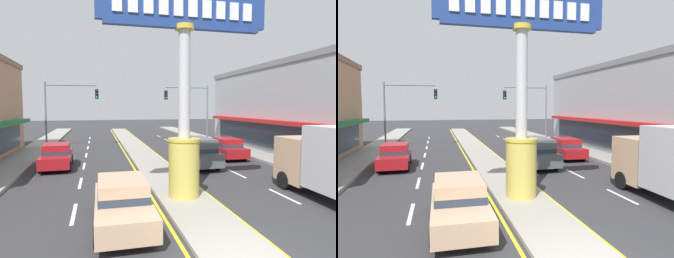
% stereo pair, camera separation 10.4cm
% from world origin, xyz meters
% --- Properties ---
extents(median_strip, '(2.16, 52.00, 0.14)m').
position_xyz_m(median_strip, '(0.00, 18.00, 0.07)').
color(median_strip, gray).
rests_on(median_strip, ground).
extents(sidewalk_left, '(2.41, 60.00, 0.18)m').
position_xyz_m(sidewalk_left, '(-8.89, 16.00, 0.09)').
color(sidewalk_left, gray).
rests_on(sidewalk_left, ground).
extents(sidewalk_right, '(2.41, 60.00, 0.18)m').
position_xyz_m(sidewalk_right, '(8.89, 16.00, 0.09)').
color(sidewalk_right, gray).
rests_on(sidewalk_right, ground).
extents(lane_markings, '(8.90, 52.00, 0.01)m').
position_xyz_m(lane_markings, '(0.00, 16.65, 0.00)').
color(lane_markings, silver).
rests_on(lane_markings, ground).
extents(district_sign, '(7.04, 1.35, 8.48)m').
position_xyz_m(district_sign, '(0.00, 5.40, 4.21)').
color(district_sign, gold).
rests_on(district_sign, median_strip).
extents(storefront_right, '(10.01, 20.21, 7.58)m').
position_xyz_m(storefront_right, '(14.79, 16.62, 3.79)').
color(storefront_right, '#999EA3').
rests_on(storefront_right, ground).
extents(traffic_light_left_side, '(4.86, 0.46, 6.20)m').
position_xyz_m(traffic_light_left_side, '(-6.32, 22.65, 4.25)').
color(traffic_light_left_side, slate).
rests_on(traffic_light_left_side, ground).
extents(traffic_light_right_side, '(4.86, 0.46, 6.20)m').
position_xyz_m(traffic_light_right_side, '(6.32, 23.33, 4.25)').
color(traffic_light_right_side, slate).
rests_on(traffic_light_right_side, ground).
extents(suv_near_right_lane, '(2.10, 4.67, 1.90)m').
position_xyz_m(suv_near_right_lane, '(2.73, 11.64, 0.98)').
color(suv_near_right_lane, '#4C5156').
rests_on(suv_near_right_lane, ground).
extents(sedan_near_left_lane, '(1.92, 4.34, 1.53)m').
position_xyz_m(sedan_near_left_lane, '(6.03, 14.10, 0.79)').
color(sedan_near_left_lane, maroon).
rests_on(sedan_near_left_lane, ground).
extents(sedan_mid_left_lane, '(1.86, 4.31, 1.53)m').
position_xyz_m(sedan_mid_left_lane, '(-2.73, 3.35, 0.79)').
color(sedan_mid_left_lane, tan).
rests_on(sedan_mid_left_lane, ground).
extents(sedan_far_left_oncoming, '(1.97, 4.37, 1.53)m').
position_xyz_m(sedan_far_left_oncoming, '(-6.03, 13.44, 0.79)').
color(sedan_far_left_oncoming, maroon).
rests_on(sedan_far_left_oncoming, ground).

